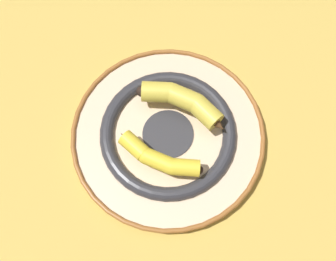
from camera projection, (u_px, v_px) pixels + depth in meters
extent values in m
plane|color=gold|center=(146.00, 141.00, 0.77)|extent=(2.80, 2.80, 0.00)
cylinder|color=beige|center=(168.00, 136.00, 0.77)|extent=(0.37, 0.37, 0.02)
torus|color=#2D2D33|center=(168.00, 133.00, 0.75)|extent=(0.26, 0.26, 0.03)
cylinder|color=#2D2D33|center=(168.00, 134.00, 0.75)|extent=(0.10, 0.10, 0.00)
torus|color=#995B28|center=(168.00, 134.00, 0.75)|extent=(0.37, 0.37, 0.01)
cylinder|color=yellow|center=(136.00, 147.00, 0.71)|extent=(0.05, 0.04, 0.03)
cylinder|color=yellow|center=(159.00, 161.00, 0.70)|extent=(0.06, 0.04, 0.03)
cylinder|color=yellow|center=(186.00, 167.00, 0.70)|extent=(0.06, 0.05, 0.03)
sphere|color=yellow|center=(146.00, 156.00, 0.71)|extent=(0.03, 0.03, 0.03)
sphere|color=yellow|center=(172.00, 166.00, 0.70)|extent=(0.03, 0.03, 0.03)
cone|color=#472D19|center=(126.00, 138.00, 0.72)|extent=(0.03, 0.03, 0.02)
sphere|color=black|center=(200.00, 168.00, 0.70)|extent=(0.02, 0.02, 0.02)
cylinder|color=gold|center=(206.00, 113.00, 0.73)|extent=(0.06, 0.05, 0.04)
cylinder|color=gold|center=(183.00, 98.00, 0.74)|extent=(0.06, 0.05, 0.04)
cylinder|color=gold|center=(156.00, 92.00, 0.75)|extent=(0.07, 0.06, 0.04)
sphere|color=gold|center=(196.00, 103.00, 0.74)|extent=(0.04, 0.04, 0.04)
sphere|color=gold|center=(170.00, 93.00, 0.74)|extent=(0.04, 0.04, 0.04)
cone|color=#472D19|center=(217.00, 123.00, 0.72)|extent=(0.04, 0.04, 0.03)
sphere|color=black|center=(142.00, 91.00, 0.75)|extent=(0.02, 0.02, 0.02)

